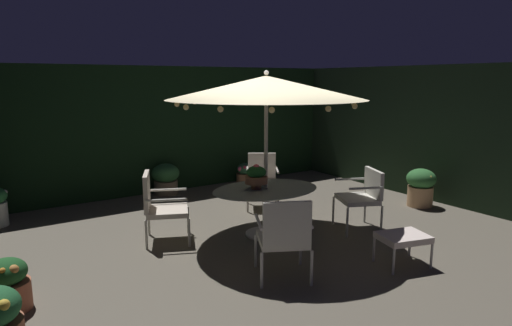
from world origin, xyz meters
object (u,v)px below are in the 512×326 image
(patio_chair_east, at_px, (159,203))
(ottoman_footrest, at_px, (403,238))
(centerpiece_planter, at_px, (256,176))
(potted_plant_back_center, at_px, (166,178))
(potted_plant_right_far, at_px, (245,175))
(potted_plant_left_near, at_px, (8,285))
(patio_chair_north, at_px, (363,194))
(potted_plant_back_left, at_px, (421,186))
(patio_chair_southeast, at_px, (284,234))
(patio_dining_table, at_px, (266,197))
(patio_chair_northeast, at_px, (262,177))
(patio_umbrella, at_px, (266,88))

(patio_chair_east, distance_m, ottoman_footrest, 3.35)
(centerpiece_planter, xyz_separation_m, potted_plant_back_center, (-0.18, 3.09, -0.58))
(potted_plant_right_far, height_order, potted_plant_left_near, potted_plant_left_near)
(patio_chair_north, height_order, potted_plant_back_left, patio_chair_north)
(patio_chair_east, bearing_deg, potted_plant_right_far, 37.70)
(centerpiece_planter, height_order, potted_plant_back_left, centerpiece_planter)
(patio_chair_southeast, height_order, potted_plant_back_left, patio_chair_southeast)
(ottoman_footrest, bearing_deg, patio_dining_table, 113.04)
(patio_chair_northeast, distance_m, potted_plant_right_far, 1.64)
(patio_dining_table, height_order, potted_plant_back_center, patio_dining_table)
(patio_umbrella, bearing_deg, patio_chair_northeast, 57.70)
(centerpiece_planter, relative_size, patio_chair_east, 0.37)
(patio_dining_table, distance_m, potted_plant_left_near, 3.49)
(patio_chair_east, bearing_deg, patio_chair_north, -23.72)
(patio_chair_north, relative_size, patio_chair_northeast, 0.98)
(patio_umbrella, xyz_separation_m, ottoman_footrest, (0.80, -1.88, -1.84))
(patio_chair_north, distance_m, patio_chair_east, 3.10)
(potted_plant_back_center, distance_m, potted_plant_right_far, 1.76)
(patio_chair_southeast, xyz_separation_m, ottoman_footrest, (1.50, -0.49, -0.21))
(patio_umbrella, distance_m, potted_plant_right_far, 3.70)
(centerpiece_planter, bearing_deg, patio_chair_northeast, 52.54)
(patio_chair_southeast, bearing_deg, patio_chair_east, 109.90)
(patio_chair_north, bearing_deg, ottoman_footrest, -116.04)
(patio_chair_north, bearing_deg, patio_chair_northeast, 106.61)
(patio_chair_east, relative_size, potted_plant_left_near, 1.85)
(patio_chair_southeast, xyz_separation_m, potted_plant_back_center, (0.38, 4.52, -0.23))
(patio_chair_northeast, relative_size, potted_plant_back_left, 1.38)
(patio_umbrella, xyz_separation_m, patio_chair_northeast, (0.83, 1.31, -1.64))
(patio_umbrella, height_order, patio_chair_east, patio_umbrella)
(patio_umbrella, bearing_deg, potted_plant_left_near, -173.49)
(patio_chair_east, bearing_deg, centerpiece_planter, -23.98)
(patio_umbrella, distance_m, potted_plant_left_near, 3.98)
(patio_dining_table, xyz_separation_m, patio_chair_southeast, (-0.70, -1.39, -0.02))
(ottoman_footrest, bearing_deg, centerpiece_planter, 116.03)
(potted_plant_right_far, bearing_deg, patio_chair_east, -142.30)
(patio_chair_east, distance_m, potted_plant_right_far, 3.60)
(patio_chair_northeast, bearing_deg, patio_umbrella, -122.30)
(potted_plant_back_left, bearing_deg, potted_plant_left_near, -179.28)
(patio_umbrella, distance_m, patio_chair_southeast, 2.26)
(patio_dining_table, distance_m, potted_plant_right_far, 3.16)
(patio_umbrella, bearing_deg, potted_plant_right_far, 63.43)
(centerpiece_planter, xyz_separation_m, patio_chair_southeast, (-0.56, -1.43, -0.36))
(patio_umbrella, relative_size, potted_plant_back_center, 4.57)
(patio_chair_east, relative_size, potted_plant_back_left, 1.44)
(patio_chair_east, distance_m, potted_plant_back_left, 4.80)
(potted_plant_right_far, bearing_deg, patio_chair_north, -89.99)
(potted_plant_back_left, height_order, potted_plant_right_far, potted_plant_back_left)
(patio_umbrella, height_order, potted_plant_right_far, patio_umbrella)
(patio_chair_north, height_order, potted_plant_right_far, patio_chair_north)
(patio_dining_table, xyz_separation_m, patio_umbrella, (0.00, -0.00, 1.61))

